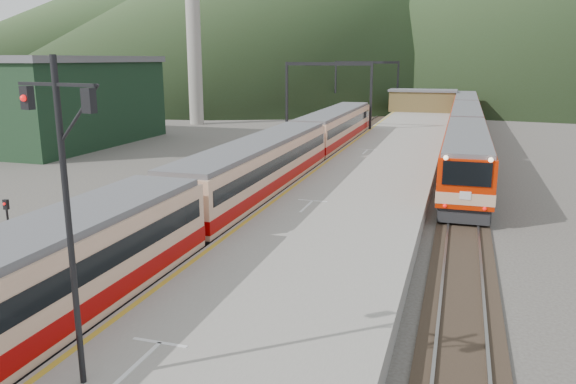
% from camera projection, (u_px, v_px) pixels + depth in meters
% --- Properties ---
extents(track_main, '(2.60, 200.00, 0.23)m').
position_uv_depth(track_main, '(319.00, 161.00, 46.67)').
color(track_main, black).
rests_on(track_main, ground).
extents(track_far, '(2.60, 200.00, 0.23)m').
position_uv_depth(track_far, '(263.00, 158.00, 48.10)').
color(track_far, black).
rests_on(track_far, ground).
extents(track_second, '(2.60, 200.00, 0.23)m').
position_uv_depth(track_second, '(464.00, 168.00, 43.38)').
color(track_second, black).
rests_on(track_second, ground).
extents(platform, '(8.00, 100.00, 1.00)m').
position_uv_depth(platform, '(384.00, 163.00, 43.11)').
color(platform, gray).
rests_on(platform, ground).
extents(gantry_near, '(9.55, 0.25, 8.00)m').
position_uv_depth(gantry_near, '(328.00, 85.00, 60.15)').
color(gantry_near, black).
rests_on(gantry_near, ground).
extents(gantry_far, '(9.55, 0.25, 8.00)m').
position_uv_depth(gantry_far, '(366.00, 78.00, 83.40)').
color(gantry_far, black).
rests_on(gantry_far, ground).
extents(warehouse, '(14.50, 20.50, 8.60)m').
position_uv_depth(warehouse, '(51.00, 100.00, 55.56)').
color(warehouse, black).
rests_on(warehouse, ground).
extents(smokestack, '(1.80, 1.80, 30.00)m').
position_uv_depth(smokestack, '(192.00, 4.00, 69.96)').
color(smokestack, '#9E998E').
rests_on(smokestack, ground).
extents(station_shed, '(9.40, 4.40, 3.10)m').
position_uv_depth(station_shed, '(422.00, 100.00, 79.82)').
color(station_shed, brown).
rests_on(station_shed, platform).
extents(hill_d, '(200.00, 200.00, 55.00)m').
position_uv_depth(hill_d, '(174.00, 16.00, 260.62)').
color(hill_d, '#364D27').
rests_on(hill_d, ground).
extents(main_train, '(2.99, 61.26, 3.65)m').
position_uv_depth(main_train, '(259.00, 170.00, 32.62)').
color(main_train, tan).
rests_on(main_train, track_main).
extents(second_train, '(2.84, 58.38, 3.47)m').
position_uv_depth(second_train, '(465.00, 125.00, 54.89)').
color(second_train, '#BB1F01').
rests_on(second_train, track_second).
extents(signal_mast, '(2.18, 0.54, 7.42)m').
position_uv_depth(signal_mast, '(66.00, 194.00, 12.03)').
color(signal_mast, black).
rests_on(signal_mast, platform).
extents(short_signal_b, '(0.26, 0.22, 2.27)m').
position_uv_depth(short_signal_b, '(254.00, 156.00, 40.71)').
color(short_signal_b, black).
rests_on(short_signal_b, ground).
extents(short_signal_c, '(0.22, 0.16, 2.27)m').
position_uv_depth(short_signal_c, '(8.00, 217.00, 24.96)').
color(short_signal_c, black).
rests_on(short_signal_c, ground).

